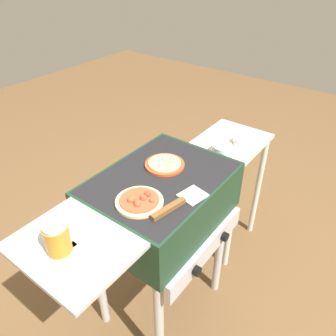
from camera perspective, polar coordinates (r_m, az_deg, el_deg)
name	(u,v)px	position (r m, az deg, el deg)	size (l,w,h in m)	color
ground_plane	(163,302)	(2.06, -0.90, -22.32)	(8.00, 8.00, 0.00)	brown
grill	(160,205)	(1.48, -1.36, -6.42)	(0.96, 0.53, 0.90)	#193823
pizza_cheese	(165,164)	(1.47, -0.55, 0.72)	(0.18, 0.18, 0.04)	#C64723
pizza_pepperoni	(140,201)	(1.27, -4.99, -5.74)	(0.19, 0.19, 0.04)	beige
sauce_jar	(57,238)	(1.12, -18.75, -11.47)	(0.08, 0.08, 0.11)	#B77A1E
spatula	(179,203)	(1.26, 1.90, -6.11)	(0.27, 0.11, 0.02)	#B7BABF
prep_table	(227,172)	(2.07, 10.19, -0.73)	(0.44, 0.36, 0.79)	beige
topping_bowl_near	(222,149)	(1.81, 9.45, 3.24)	(0.11, 0.11, 0.04)	silver
topping_bowl_far	(243,142)	(1.90, 12.97, 4.47)	(0.11, 0.11, 0.04)	silver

